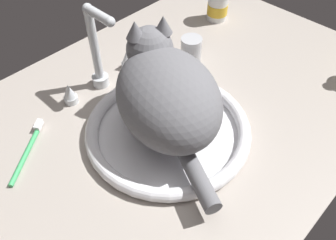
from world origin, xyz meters
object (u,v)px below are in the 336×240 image
object	(u,v)px
pill_bottle	(218,4)
toothbrush	(28,150)
faucet	(98,58)
cat	(165,91)
metal_jar	(191,50)
sink_basin	(168,129)

from	to	relation	value
pill_bottle	toothbrush	xyz separation A→B (cm)	(-66.32, -4.39, -4.07)
faucet	toothbrush	xyz separation A→B (cm)	(-23.34, -5.11, -7.56)
cat	metal_jar	world-z (taller)	cat
sink_basin	faucet	xyz separation A→B (cm)	(0.00, 21.99, 6.98)
metal_jar	toothbrush	distance (cm)	45.64
sink_basin	cat	bearing A→B (deg)	64.40
toothbrush	faucet	bearing A→B (deg)	12.34
sink_basin	cat	distance (cm)	9.66
sink_basin	metal_jar	size ratio (longest dim) A/B	5.11
sink_basin	toothbrush	xyz separation A→B (cm)	(-23.34, 16.88, -0.58)
pill_bottle	toothbrush	world-z (taller)	pill_bottle
metal_jar	pill_bottle	xyz separation A→B (cm)	(20.92, 8.11, 1.28)
sink_basin	faucet	bearing A→B (deg)	90.00
sink_basin	faucet	distance (cm)	23.07
cat	metal_jar	bearing A→B (deg)	28.74
faucet	pill_bottle	size ratio (longest dim) A/B	2.10
sink_basin	toothbrush	distance (cm)	28.81
faucet	cat	size ratio (longest dim) A/B	0.58
faucet	toothbrush	world-z (taller)	faucet
toothbrush	cat	bearing A→B (deg)	-32.73
sink_basin	pill_bottle	distance (cm)	48.09
sink_basin	faucet	world-z (taller)	faucet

